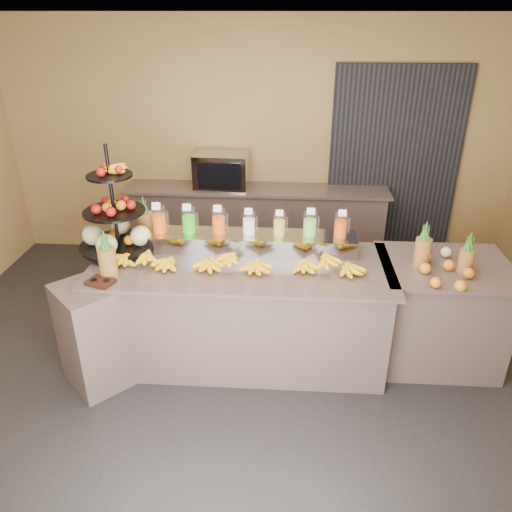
# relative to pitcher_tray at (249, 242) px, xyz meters

# --- Properties ---
(ground) EXTENTS (6.00, 6.00, 0.00)m
(ground) POSITION_rel_pitcher_tray_xyz_m (-0.04, -0.58, -1.01)
(ground) COLOR black
(ground) RESTS_ON ground
(room_envelope) EXTENTS (6.04, 5.02, 2.82)m
(room_envelope) POSITION_rel_pitcher_tray_xyz_m (0.14, 0.21, 0.87)
(room_envelope) COLOR olive
(room_envelope) RESTS_ON ground
(buffet_counter) EXTENTS (2.75, 1.25, 0.93)m
(buffet_counter) POSITION_rel_pitcher_tray_xyz_m (-0.16, -0.32, -0.54)
(buffet_counter) COLOR #866961
(buffet_counter) RESTS_ON ground
(right_counter) EXTENTS (1.08, 0.88, 0.93)m
(right_counter) POSITION_rel_pitcher_tray_xyz_m (1.66, -0.18, -0.54)
(right_counter) COLOR #866961
(right_counter) RESTS_ON ground
(back_ledge) EXTENTS (3.10, 0.55, 0.93)m
(back_ledge) POSITION_rel_pitcher_tray_xyz_m (-0.04, 1.67, -0.54)
(back_ledge) COLOR #866961
(back_ledge) RESTS_ON ground
(pitcher_tray) EXTENTS (1.85, 0.30, 0.15)m
(pitcher_tray) POSITION_rel_pitcher_tray_xyz_m (0.00, 0.00, 0.00)
(pitcher_tray) COLOR gray
(pitcher_tray) RESTS_ON buffet_counter
(juice_pitcher_orange_a) EXTENTS (0.12, 0.13, 0.30)m
(juice_pitcher_orange_a) POSITION_rel_pitcher_tray_xyz_m (-0.78, -0.00, 0.18)
(juice_pitcher_orange_a) COLOR silver
(juice_pitcher_orange_a) RESTS_ON pitcher_tray
(juice_pitcher_green) EXTENTS (0.12, 0.13, 0.29)m
(juice_pitcher_green) POSITION_rel_pitcher_tray_xyz_m (-0.52, -0.00, 0.17)
(juice_pitcher_green) COLOR silver
(juice_pitcher_green) RESTS_ON pitcher_tray
(juice_pitcher_orange_b) EXTENTS (0.12, 0.12, 0.29)m
(juice_pitcher_orange_b) POSITION_rel_pitcher_tray_xyz_m (-0.26, -0.00, 0.17)
(juice_pitcher_orange_b) COLOR silver
(juice_pitcher_orange_b) RESTS_ON pitcher_tray
(juice_pitcher_milk) EXTENTS (0.11, 0.11, 0.27)m
(juice_pitcher_milk) POSITION_rel_pitcher_tray_xyz_m (-0.00, -0.00, 0.17)
(juice_pitcher_milk) COLOR silver
(juice_pitcher_milk) RESTS_ON pitcher_tray
(juice_pitcher_lemon) EXTENTS (0.11, 0.11, 0.26)m
(juice_pitcher_lemon) POSITION_rel_pitcher_tray_xyz_m (0.26, -0.00, 0.16)
(juice_pitcher_lemon) COLOR silver
(juice_pitcher_lemon) RESTS_ON pitcher_tray
(juice_pitcher_lime) EXTENTS (0.12, 0.12, 0.28)m
(juice_pitcher_lime) POSITION_rel_pitcher_tray_xyz_m (0.52, -0.00, 0.17)
(juice_pitcher_lime) COLOR silver
(juice_pitcher_lime) RESTS_ON pitcher_tray
(juice_pitcher_orange_c) EXTENTS (0.11, 0.12, 0.27)m
(juice_pitcher_orange_c) POSITION_rel_pitcher_tray_xyz_m (0.78, -0.00, 0.17)
(juice_pitcher_orange_c) COLOR silver
(juice_pitcher_orange_c) RESTS_ON pitcher_tray
(banana_heap) EXTENTS (2.11, 0.19, 0.18)m
(banana_heap) POSITION_rel_pitcher_tray_xyz_m (-0.09, -0.34, -0.00)
(banana_heap) COLOR yellow
(banana_heap) RESTS_ON buffet_counter
(fruit_stand) EXTENTS (0.70, 0.70, 0.94)m
(fruit_stand) POSITION_rel_pitcher_tray_xyz_m (-1.09, -0.09, 0.16)
(fruit_stand) COLOR black
(fruit_stand) RESTS_ON buffet_counter
(condiment_caddy) EXTENTS (0.24, 0.21, 0.03)m
(condiment_caddy) POSITION_rel_pitcher_tray_xyz_m (-1.09, -0.68, -0.06)
(condiment_caddy) COLOR black
(condiment_caddy) RESTS_ON buffet_counter
(pineapple_left_a) EXTENTS (0.14, 0.14, 0.40)m
(pineapple_left_a) POSITION_rel_pitcher_tray_xyz_m (-1.06, -0.55, 0.07)
(pineapple_left_a) COLOR brown
(pineapple_left_a) RESTS_ON buffet_counter
(pineapple_left_b) EXTENTS (0.14, 0.14, 0.43)m
(pineapple_left_b) POSITION_rel_pitcher_tray_xyz_m (-0.95, 0.14, 0.09)
(pineapple_left_b) COLOR brown
(pineapple_left_b) RESTS_ON buffet_counter
(right_fruit_pile) EXTENTS (0.45, 0.43, 0.23)m
(right_fruit_pile) POSITION_rel_pitcher_tray_xyz_m (1.58, -0.34, -0.00)
(right_fruit_pile) COLOR brown
(right_fruit_pile) RESTS_ON right_counter
(oven_warmer) EXTENTS (0.63, 0.45, 0.41)m
(oven_warmer) POSITION_rel_pitcher_tray_xyz_m (-0.45, 1.67, 0.13)
(oven_warmer) COLOR gray
(oven_warmer) RESTS_ON back_ledge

